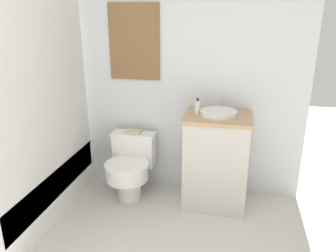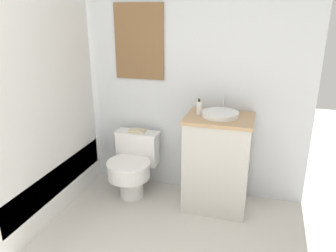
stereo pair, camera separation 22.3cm
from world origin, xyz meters
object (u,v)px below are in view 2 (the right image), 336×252
object	(u,v)px
sink	(220,114)
soap_bottle	(199,108)
toilet	(133,164)
book_on_tank	(137,131)

from	to	relation	value
sink	soap_bottle	distance (m)	0.19
toilet	sink	size ratio (longest dim) A/B	1.70
toilet	book_on_tank	xyz separation A→B (m)	(-0.00, 0.14, 0.30)
sink	book_on_tank	world-z (taller)	sink
toilet	sink	xyz separation A→B (m)	(0.83, 0.05, 0.58)
soap_bottle	book_on_tank	xyz separation A→B (m)	(-0.64, 0.11, -0.32)
toilet	soap_bottle	xyz separation A→B (m)	(0.64, 0.04, 0.62)
soap_bottle	book_on_tank	distance (m)	0.72
book_on_tank	toilet	bearing A→B (deg)	-90.00
soap_bottle	book_on_tank	bearing A→B (deg)	170.57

